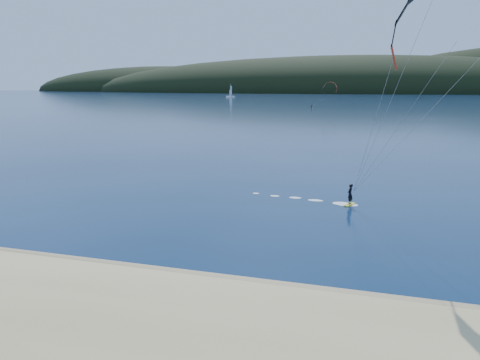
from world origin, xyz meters
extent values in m
plane|color=#08213E|center=(0.00, 0.00, 0.00)|extent=(1800.00, 1800.00, 0.00)
cube|color=olive|center=(0.00, 4.50, 0.05)|extent=(220.00, 2.50, 0.10)
ellipsoid|color=black|center=(-50.00, 720.00, 0.00)|extent=(840.00, 280.00, 110.00)
ellipsoid|color=black|center=(-380.00, 780.00, 0.00)|extent=(520.00, 220.00, 90.00)
cube|color=#C8D018|center=(7.97, 25.04, 0.06)|extent=(1.00, 1.67, 0.09)
imported|color=black|center=(7.97, 25.04, 1.07)|extent=(0.68, 0.83, 1.96)
cylinder|color=gray|center=(11.76, 21.51, 7.84)|extent=(0.02, 0.02, 15.91)
cube|color=#C8D018|center=(-21.54, 206.50, 0.05)|extent=(0.86, 1.49, 0.08)
imported|color=black|center=(-21.54, 206.50, 0.95)|extent=(0.89, 1.01, 1.75)
cylinder|color=gray|center=(-16.97, 203.76, 5.35)|extent=(0.02, 0.02, 12.77)
cube|color=white|center=(-124.41, 398.73, 0.52)|extent=(8.73, 4.71, 1.46)
cylinder|color=white|center=(-124.41, 398.73, 6.24)|extent=(0.21, 0.21, 11.44)
cube|color=white|center=(-124.36, 400.18, 6.24)|extent=(0.74, 2.63, 8.32)
cube|color=white|center=(-124.36, 397.06, 4.16)|extent=(0.58, 2.03, 5.20)
camera|label=1|loc=(10.33, -19.01, 11.19)|focal=34.86mm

